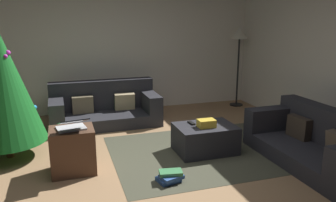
{
  "coord_description": "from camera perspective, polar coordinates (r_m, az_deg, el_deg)",
  "views": [
    {
      "loc": [
        -0.82,
        -3.58,
        1.83
      ],
      "look_at": [
        0.51,
        0.58,
        0.75
      ],
      "focal_mm": 35.69,
      "sensor_mm": 36.0,
      "label": 1
    }
  ],
  "objects": [
    {
      "name": "area_rug",
      "position": [
        4.82,
        6.27,
        -8.51
      ],
      "size": [
        2.6,
        2.0,
        0.01
      ],
      "primitive_type": "cube",
      "color": "#414232",
      "rests_on": "ground_plane"
    },
    {
      "name": "side_table",
      "position": [
        4.26,
        -15.95,
        -8.11
      ],
      "size": [
        0.52,
        0.44,
        0.55
      ],
      "primitive_type": "cube",
      "color": "#4C3323",
      "rests_on": "ground_plane"
    },
    {
      "name": "ottoman",
      "position": [
        4.75,
        6.33,
        -6.39
      ],
      "size": [
        0.82,
        0.59,
        0.39
      ],
      "primitive_type": "cube",
      "color": "#26262B",
      "rests_on": "ground_plane"
    },
    {
      "name": "gift_box",
      "position": [
        4.6,
        6.59,
        -3.81
      ],
      "size": [
        0.24,
        0.17,
        0.11
      ],
      "primitive_type": "cube",
      "rotation": [
        0.0,
        0.0,
        -0.02
      ],
      "color": "gold",
      "rests_on": "ottoman"
    },
    {
      "name": "ground_plane",
      "position": [
        4.11,
        -4.42,
        -12.64
      ],
      "size": [
        6.4,
        6.4,
        0.0
      ],
      "primitive_type": "plane",
      "color": "#93704C"
    },
    {
      "name": "tv_remote",
      "position": [
        4.74,
        4.02,
        -3.77
      ],
      "size": [
        0.07,
        0.16,
        0.02
      ],
      "primitive_type": "cube",
      "rotation": [
        0.0,
        0.0,
        0.1
      ],
      "color": "black",
      "rests_on": "ottoman"
    },
    {
      "name": "corner_lamp",
      "position": [
        7.21,
        12.11,
        10.32
      ],
      "size": [
        0.36,
        0.36,
        1.67
      ],
      "color": "black",
      "rests_on": "ground_plane"
    },
    {
      "name": "book_stack",
      "position": [
        3.94,
        0.34,
        -12.81
      ],
      "size": [
        0.31,
        0.28,
        0.13
      ],
      "color": "#2D5193",
      "rests_on": "ground_plane"
    },
    {
      "name": "laptop",
      "position": [
        4.09,
        -16.08,
        -4.06
      ],
      "size": [
        0.39,
        0.47,
        0.19
      ],
      "color": "silver",
      "rests_on": "side_table"
    },
    {
      "name": "rear_partition",
      "position": [
        6.79,
        -10.87,
        9.14
      ],
      "size": [
        6.4,
        0.12,
        2.6
      ],
      "primitive_type": "cube",
      "color": "silver",
      "rests_on": "ground_plane"
    },
    {
      "name": "christmas_tree",
      "position": [
        4.82,
        -26.52,
        2.59
      ],
      "size": [
        1.02,
        1.02,
        1.87
      ],
      "color": "brown",
      "rests_on": "ground_plane"
    },
    {
      "name": "couch_left",
      "position": [
        6.08,
        -10.8,
        -1.17
      ],
      "size": [
        1.88,
        0.92,
        0.74
      ],
      "rotation": [
        0.0,
        0.0,
        3.15
      ],
      "color": "#26262B",
      "rests_on": "ground_plane"
    },
    {
      "name": "couch_right",
      "position": [
        4.76,
        23.99,
        -6.5
      ],
      "size": [
        0.87,
        1.84,
        0.69
      ],
      "rotation": [
        0.0,
        0.0,
        1.58
      ],
      "color": "#26262B",
      "rests_on": "ground_plane"
    }
  ]
}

